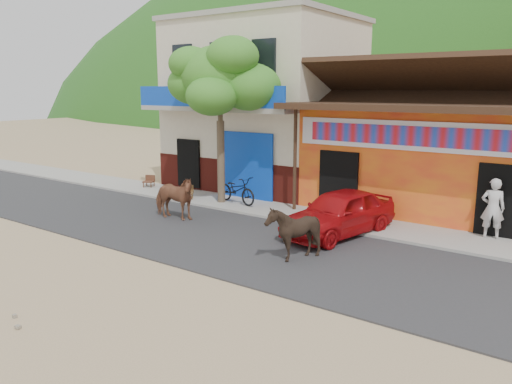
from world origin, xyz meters
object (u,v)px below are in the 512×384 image
cow_dark (293,232)px  cafe_chair_left (148,176)px  pedestrian (493,208)px  cafe_chair_right (187,187)px  scooter (237,190)px  cow_tan (173,198)px  tree (220,121)px  red_car (339,212)px

cow_dark → cafe_chair_left: cow_dark is taller
pedestrian → cafe_chair_right: bearing=-6.9°
cafe_chair_right → scooter: bearing=-25.6°
cow_tan → cow_dark: (5.27, -1.11, -0.02)m
tree → red_car: size_ratio=1.52×
tree → cafe_chair_left: (-4.40, 0.43, -2.54)m
pedestrian → cafe_chair_left: pedestrian is taller
cow_tan → scooter: 2.81m
red_car → cow_dark: bearing=-76.7°
cow_tan → red_car: 5.44m
cafe_chair_left → cafe_chair_right: 3.10m
cow_dark → red_car: (-0.05, 2.65, -0.04)m
cow_dark → pedestrian: 5.93m
cow_dark → cafe_chair_left: 10.66m
scooter → pedestrian: bearing=-73.8°
scooter → cafe_chair_left: bearing=97.9°
tree → cow_tan: (0.13, -2.62, -2.35)m
tree → cow_dark: tree is taller
pedestrian → cafe_chair_left: bearing=-11.6°
red_car → scooter: 4.91m
cow_dark → pedestrian: pedestrian is taller
cafe_chair_left → cow_dark: bearing=-47.5°
cow_dark → red_car: bearing=157.8°
cow_tan → cafe_chair_right: 2.76m
cow_dark → red_car: 2.65m
tree → red_car: (5.35, -1.09, -2.41)m
cow_tan → pedestrian: pedestrian is taller
scooter → cafe_chair_left: 5.01m
cow_dark → red_car: cow_dark is taller
cow_dark → cow_tan: bearing=-125.3°
red_car → cafe_chair_right: red_car is taller
red_car → cafe_chair_left: 9.87m
scooter → cafe_chair_right: 2.06m
tree → cafe_chair_right: size_ratio=6.44×
scooter → pedestrian: (8.50, 0.75, 0.36)m
cafe_chair_right → cafe_chair_left: bearing=126.5°
tree → cafe_chair_right: 2.91m
cow_tan → cow_dark: cow_tan is taller
cow_dark → pedestrian: size_ratio=0.82×
cow_dark → scooter: cow_dark is taller
red_car → pedestrian: (3.75, 1.99, 0.27)m
cow_tan → cow_dark: 5.39m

